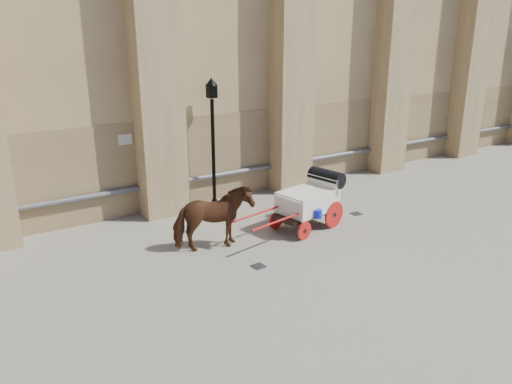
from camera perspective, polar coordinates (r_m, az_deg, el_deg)
ground at (r=13.90m, az=-0.82°, el=-6.10°), size 90.00×90.00×0.00m
horse at (r=13.38m, az=-4.94°, el=-3.05°), size 2.23×1.32×1.77m
carriage at (r=14.98m, az=6.25°, el=-0.74°), size 3.88×1.72×1.64m
street_lamp at (r=16.43m, az=-4.94°, el=6.00°), size 0.40×0.40×4.25m
drain_grate_near at (r=12.72m, az=0.28°, el=-8.48°), size 0.34×0.34×0.01m
drain_grate_far at (r=16.49m, az=11.40°, el=-2.46°), size 0.34×0.34×0.01m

